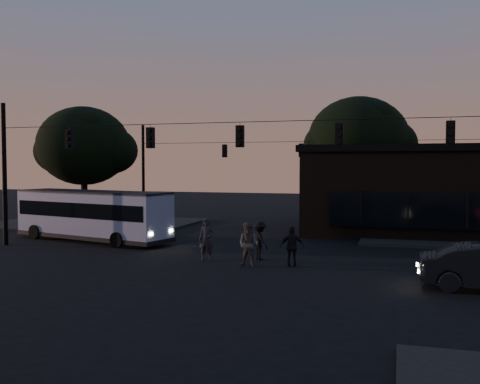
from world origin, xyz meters
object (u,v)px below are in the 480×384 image
(building, at_px, (432,190))
(pedestrian_b, at_px, (249,244))
(bus, at_px, (92,213))
(pedestrian_a, at_px, (207,239))
(pedestrian_d, at_px, (260,241))
(pedestrian_c, at_px, (292,246))

(building, bearing_deg, pedestrian_b, -119.39)
(bus, height_order, pedestrian_a, bus)
(bus, distance_m, pedestrian_d, 10.94)
(bus, distance_m, pedestrian_a, 9.20)
(pedestrian_d, bearing_deg, pedestrian_b, 133.18)
(building, height_order, pedestrian_d, building)
(pedestrian_a, height_order, pedestrian_c, pedestrian_a)
(pedestrian_a, bearing_deg, bus, 148.50)
(building, bearing_deg, pedestrian_c, -114.42)
(building, height_order, pedestrian_c, building)
(pedestrian_b, distance_m, pedestrian_c, 1.82)
(bus, distance_m, pedestrian_b, 11.49)
(building, bearing_deg, pedestrian_a, -127.19)
(pedestrian_c, bearing_deg, bus, -29.31)
(building, distance_m, pedestrian_b, 16.35)
(pedestrian_a, xyz_separation_m, pedestrian_c, (3.92, -0.34, -0.09))
(pedestrian_b, height_order, pedestrian_d, pedestrian_b)
(bus, bearing_deg, pedestrian_c, -4.96)
(building, height_order, pedestrian_a, building)
(building, relative_size, pedestrian_c, 9.07)
(pedestrian_a, bearing_deg, building, 47.02)
(pedestrian_b, relative_size, pedestrian_c, 1.09)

